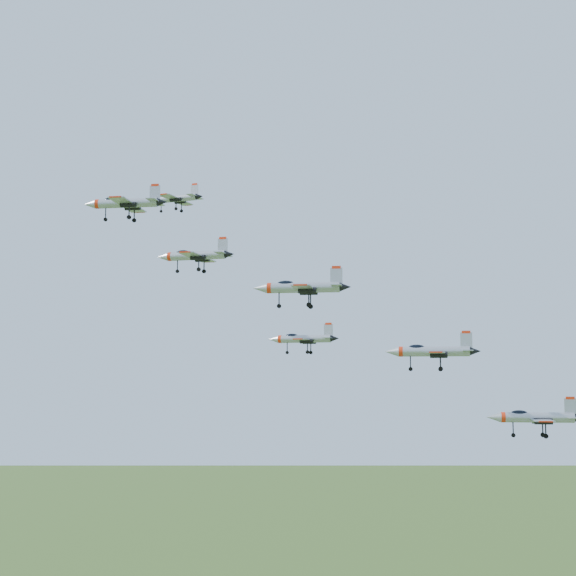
% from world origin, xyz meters
% --- Properties ---
extents(jet_lead, '(12.46, 10.31, 3.33)m').
position_xyz_m(jet_lead, '(-22.46, 16.74, 142.89)').
color(jet_lead, '#A2A6AF').
extents(jet_left_high, '(13.46, 11.28, 3.60)m').
position_xyz_m(jet_left_high, '(-6.70, -1.33, 128.19)').
color(jet_left_high, '#A2A6AF').
extents(jet_right_high, '(12.50, 10.63, 3.40)m').
position_xyz_m(jet_right_high, '(-8.25, -18.58, 133.58)').
color(jet_right_high, '#A2A6AF').
extents(jet_left_low, '(11.41, 9.53, 3.05)m').
position_xyz_m(jet_left_low, '(11.39, 1.35, 114.33)').
color(jet_left_low, '#A2A6AF').
extents(jet_right_low, '(13.29, 11.32, 3.62)m').
position_xyz_m(jet_right_low, '(17.50, -13.47, 120.53)').
color(jet_right_low, '#A2A6AF').
extents(jet_trail, '(13.58, 11.49, 3.67)m').
position_xyz_m(jet_trail, '(31.77, 0.92, 112.10)').
color(jet_trail, '#A2A6AF').
extents(jet_extra, '(13.28, 11.29, 3.61)m').
position_xyz_m(jet_extra, '(45.39, 4.11, 102.83)').
color(jet_extra, '#A2A6AF').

